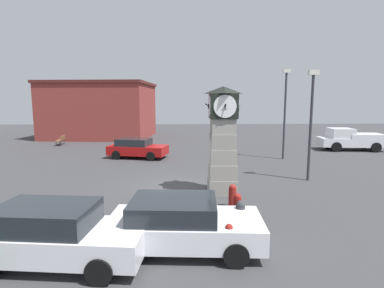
{
  "coord_description": "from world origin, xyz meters",
  "views": [
    {
      "loc": [
        0.32,
        -13.92,
        4.07
      ],
      "look_at": [
        0.84,
        1.63,
        1.86
      ],
      "focal_mm": 28.0,
      "sensor_mm": 36.0,
      "label": 1
    }
  ],
  "objects": [
    {
      "name": "bench",
      "position": [
        -11.11,
        14.49,
        0.52
      ],
      "size": [
        0.75,
        1.66,
        0.9
      ],
      "color": "brown",
      "rests_on": "ground_plane"
    },
    {
      "name": "bollard_near_tower",
      "position": [
        1.49,
        -6.8,
        0.52
      ],
      "size": [
        0.21,
        0.21,
        1.02
      ],
      "color": "maroon",
      "rests_on": "ground_plane"
    },
    {
      "name": "street_lamp_far_side",
      "position": [
        7.54,
        6.93,
        3.63
      ],
      "size": [
        0.5,
        0.24,
        6.28
      ],
      "color": "#333338",
      "rests_on": "ground_plane"
    },
    {
      "name": "clock_tower",
      "position": [
        2.11,
        -0.92,
        2.36
      ],
      "size": [
        1.53,
        1.56,
        4.72
      ],
      "color": "gray",
      "rests_on": "ground_plane"
    },
    {
      "name": "warehouse_blue_far",
      "position": [
        -8.98,
        20.99,
        3.12
      ],
      "size": [
        12.15,
        10.0,
        6.23
      ],
      "color": "maroon",
      "rests_on": "ground_plane"
    },
    {
      "name": "ground_plane",
      "position": [
        0.0,
        0.0,
        0.0
      ],
      "size": [
        81.58,
        81.58,
        0.0
      ],
      "primitive_type": "plane",
      "color": "#38383A"
    },
    {
      "name": "car_near_tower",
      "position": [
        -2.88,
        -6.66,
        0.77
      ],
      "size": [
        4.52,
        2.25,
        1.51
      ],
      "color": "silver",
      "rests_on": "ground_plane"
    },
    {
      "name": "street_lamp_near_road",
      "position": [
        6.88,
        1.07,
        3.29
      ],
      "size": [
        0.5,
        0.24,
        5.62
      ],
      "color": "#333338",
      "rests_on": "ground_plane"
    },
    {
      "name": "pedestrian_crossing_lot",
      "position": [
        -9.31,
        18.78,
        0.94
      ],
      "size": [
        0.43,
        0.46,
        1.64
      ],
      "color": "#264CA5",
      "rests_on": "ground_plane"
    },
    {
      "name": "car_by_building",
      "position": [
        0.31,
        -6.04,
        0.74
      ],
      "size": [
        4.34,
        2.28,
        1.43
      ],
      "color": "silver",
      "rests_on": "ground_plane"
    },
    {
      "name": "car_far_lot",
      "position": [
        -2.96,
        7.7,
        0.73
      ],
      "size": [
        4.45,
        2.78,
        1.41
      ],
      "color": "#A51111",
      "rests_on": "ground_plane"
    },
    {
      "name": "pickup_truck",
      "position": [
        14.55,
        10.62,
        0.93
      ],
      "size": [
        5.36,
        2.62,
        1.85
      ],
      "color": "silver",
      "rests_on": "ground_plane"
    },
    {
      "name": "bollard_far_row",
      "position": [
        2.19,
        -4.19,
        0.5
      ],
      "size": [
        0.29,
        0.29,
        0.99
      ],
      "color": "maroon",
      "rests_on": "ground_plane"
    },
    {
      "name": "bollard_mid_row",
      "position": [
        2.06,
        -5.42,
        0.59
      ],
      "size": [
        0.28,
        0.28,
        1.16
      ],
      "color": "#333338",
      "rests_on": "ground_plane"
    },
    {
      "name": "bollard_end_row",
      "position": [
        2.26,
        -2.8,
        0.46
      ],
      "size": [
        0.3,
        0.3,
        0.92
      ],
      "color": "maroon",
      "rests_on": "ground_plane"
    }
  ]
}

